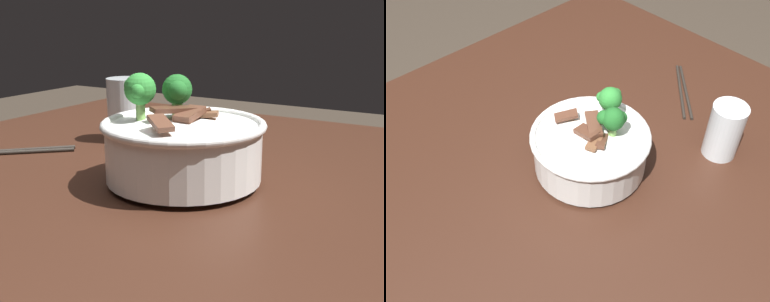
# 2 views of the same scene
# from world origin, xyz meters

# --- Properties ---
(dining_table) EXTENTS (1.14, 1.09, 0.81)m
(dining_table) POSITION_xyz_m (0.00, 0.00, 0.70)
(dining_table) COLOR #381E14
(dining_table) RESTS_ON ground
(rice_bowl) EXTENTS (0.23, 0.23, 0.16)m
(rice_bowl) POSITION_xyz_m (-0.02, -0.01, 0.87)
(rice_bowl) COLOR white
(rice_bowl) RESTS_ON dining_table
(drinking_glass) EXTENTS (0.07, 0.07, 0.12)m
(drinking_glass) POSITION_xyz_m (0.21, -0.17, 0.87)
(drinking_glass) COLOR white
(drinking_glass) RESTS_ON dining_table
(chopsticks_pair) EXTENTS (0.16, 0.15, 0.01)m
(chopsticks_pair) POSITION_xyz_m (0.32, 0.01, 0.82)
(chopsticks_pair) COLOR #28231E
(chopsticks_pair) RESTS_ON dining_table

